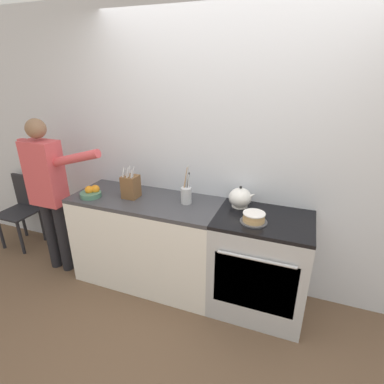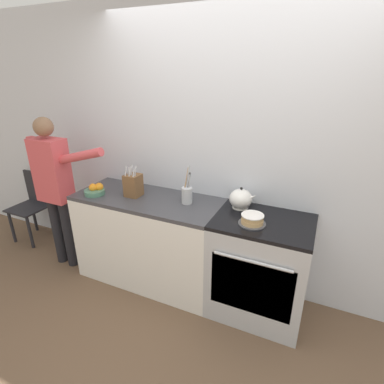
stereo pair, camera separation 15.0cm
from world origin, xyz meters
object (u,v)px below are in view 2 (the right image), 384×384
(stove_range, at_px, (259,267))
(utensil_crock, at_px, (187,194))
(layer_cake, at_px, (252,220))
(tea_kettle, at_px, (241,199))
(knife_block, at_px, (133,185))
(fruit_bowl, at_px, (95,190))
(person_baker, at_px, (54,182))
(dining_chair, at_px, (34,201))

(stove_range, relative_size, utensil_crock, 2.59)
(layer_cake, bearing_deg, tea_kettle, 123.26)
(layer_cake, distance_m, knife_block, 1.17)
(utensil_crock, bearing_deg, fruit_bowl, -168.55)
(stove_range, height_order, person_baker, person_baker)
(dining_chair, bearing_deg, utensil_crock, -29.71)
(knife_block, bearing_deg, fruit_bowl, -161.60)
(tea_kettle, relative_size, person_baker, 0.15)
(knife_block, bearing_deg, stove_range, 0.36)
(fruit_bowl, relative_size, person_baker, 0.12)
(utensil_crock, bearing_deg, tea_kettle, 12.42)
(layer_cake, height_order, fruit_bowl, fruit_bowl)
(stove_range, xyz_separation_m, dining_chair, (-2.86, 0.11, 0.04))
(person_baker, bearing_deg, stove_range, 5.84)
(tea_kettle, xyz_separation_m, knife_block, (-1.00, -0.16, 0.03))
(tea_kettle, relative_size, fruit_bowl, 1.25)
(person_baker, bearing_deg, utensil_crock, 10.42)
(knife_block, distance_m, fruit_bowl, 0.39)
(knife_block, relative_size, dining_chair, 0.36)
(stove_range, xyz_separation_m, tea_kettle, (-0.24, 0.16, 0.53))
(stove_range, bearing_deg, layer_cake, -126.42)
(tea_kettle, distance_m, person_baker, 1.87)
(fruit_bowl, bearing_deg, layer_cake, 1.17)
(stove_range, height_order, tea_kettle, tea_kettle)
(stove_range, relative_size, person_baker, 0.56)
(person_baker, height_order, dining_chair, person_baker)
(dining_chair, bearing_deg, knife_block, -32.38)
(knife_block, bearing_deg, dining_chair, 175.68)
(stove_range, height_order, knife_block, knife_block)
(layer_cake, distance_m, utensil_crock, 0.65)
(dining_chair, bearing_deg, fruit_bowl, -38.94)
(fruit_bowl, xyz_separation_m, dining_chair, (-1.26, 0.24, -0.45))
(stove_range, height_order, utensil_crock, utensil_crock)
(stove_range, height_order, fruit_bowl, fruit_bowl)
(dining_chair, bearing_deg, tea_kettle, -27.18)
(stove_range, xyz_separation_m, fruit_bowl, (-1.59, -0.13, 0.49))
(stove_range, distance_m, fruit_bowl, 1.67)
(stove_range, relative_size, tea_kettle, 3.73)
(layer_cake, xyz_separation_m, dining_chair, (-2.78, 0.21, -0.45))
(stove_range, distance_m, layer_cake, 0.50)
(knife_block, relative_size, fruit_bowl, 1.58)
(tea_kettle, height_order, knife_block, knife_block)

